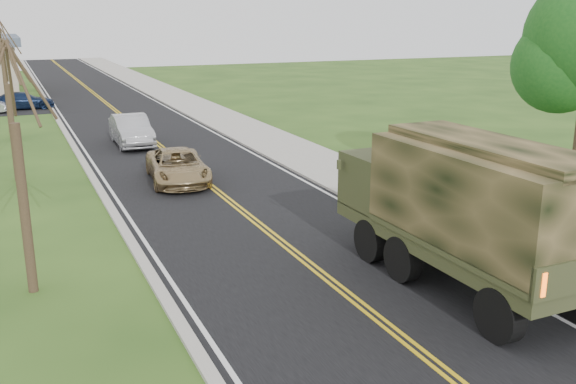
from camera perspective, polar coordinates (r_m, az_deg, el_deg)
road at (r=46.97m, az=-14.94°, el=6.89°), size 8.00×120.00×0.01m
curb_right at (r=47.77m, az=-10.00°, el=7.38°), size 0.30×120.00×0.12m
sidewalk_right at (r=48.21m, az=-7.96°, el=7.52°), size 3.20×120.00×0.10m
curb_left at (r=46.51m, az=-20.01°, el=6.45°), size 0.30×120.00×0.10m
bare_tree_a at (r=16.44m, az=-22.58°, el=0.26°), size 1.93×2.26×6.08m
bare_tree_b at (r=28.25m, az=-23.39°, el=5.81°), size 1.83×2.14×5.73m
bare_tree_c at (r=40.13m, az=-23.79°, el=8.71°), size 2.04×2.39×6.42m
bare_tree_d at (r=52.11m, az=-23.95°, el=9.72°), size 1.88×2.20×5.91m
military_truck at (r=16.19m, az=15.55°, el=-0.89°), size 2.82×7.76×3.84m
suv_champagne at (r=26.45m, az=-9.79°, el=2.27°), size 2.70×4.98×1.32m
sedan_silver at (r=34.52m, az=-13.75°, el=5.34°), size 1.73×4.82×1.58m
pickup_navy at (r=27.73m, az=20.11°, el=2.13°), size 4.81×3.75×1.30m
lot_car_navy at (r=50.48m, az=-22.50°, el=7.51°), size 4.29×1.75×1.24m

